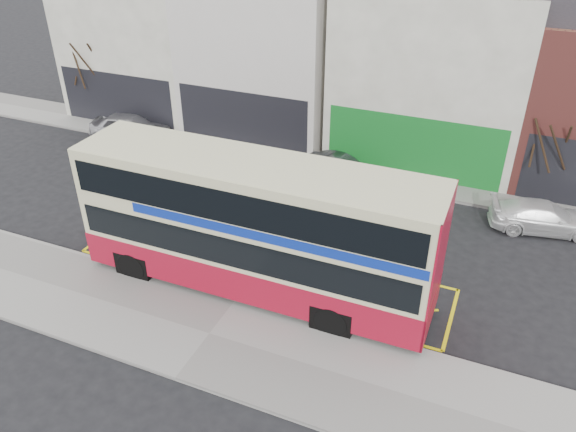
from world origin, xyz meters
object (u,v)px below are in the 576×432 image
at_px(car_grey, 340,171).
at_px(street_tree_left, 87,50).
at_px(double_decker_bus, 256,226).
at_px(bus_stop_post, 122,229).
at_px(car_white, 543,217).
at_px(car_silver, 130,128).
at_px(street_tree_right, 553,130).

xyz_separation_m(car_grey, street_tree_left, (-16.00, 2.20, 3.51)).
bearing_deg(double_decker_bus, car_grey, 88.52).
bearing_deg(bus_stop_post, double_decker_bus, 8.73).
relative_size(car_white, street_tree_left, 0.70).
height_order(car_white, street_tree_left, street_tree_left).
height_order(car_silver, street_tree_left, street_tree_left).
relative_size(bus_stop_post, street_tree_right, 0.55).
height_order(car_white, street_tree_right, street_tree_right).
distance_m(double_decker_bus, car_grey, 8.91).
relative_size(car_grey, car_white, 0.93).
relative_size(car_silver, street_tree_right, 0.88).
bearing_deg(car_white, double_decker_bus, 118.96).
xyz_separation_m(car_white, street_tree_right, (-0.30, 2.49, 2.82)).
relative_size(double_decker_bus, car_silver, 2.78).
relative_size(street_tree_left, street_tree_right, 1.21).
relative_size(car_grey, street_tree_left, 0.65).
xyz_separation_m(double_decker_bus, bus_stop_post, (-4.87, -0.99, -0.75)).
relative_size(car_silver, street_tree_left, 0.72).
bearing_deg(car_silver, car_white, -102.83).
height_order(car_grey, street_tree_left, street_tree_left).
height_order(bus_stop_post, street_tree_right, street_tree_right).
bearing_deg(street_tree_right, double_decker_bus, -130.28).
bearing_deg(car_white, street_tree_left, 71.36).
height_order(car_silver, street_tree_right, street_tree_right).
xyz_separation_m(car_white, street_tree_left, (-25.00, 2.87, 3.55)).
height_order(bus_stop_post, street_tree_left, street_tree_left).
relative_size(double_decker_bus, car_white, 2.89).
relative_size(double_decker_bus, car_grey, 3.09).
bearing_deg(street_tree_left, bus_stop_post, -47.40).
distance_m(bus_stop_post, car_grey, 11.00).
relative_size(bus_stop_post, car_silver, 0.63).
xyz_separation_m(double_decker_bus, car_white, (9.21, 8.03, -1.97)).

